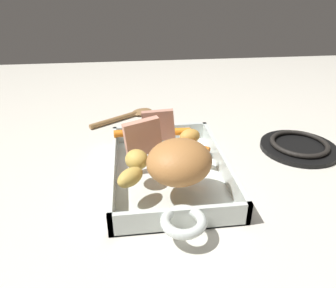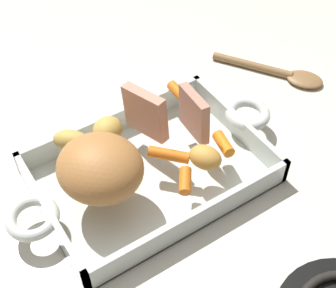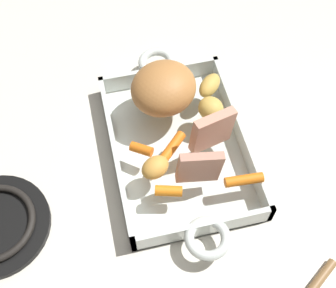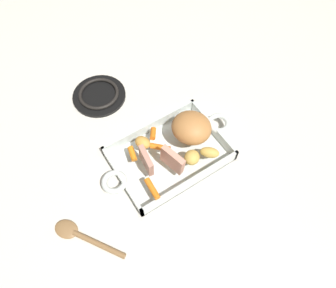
{
  "view_description": "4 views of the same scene",
  "coord_description": "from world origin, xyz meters",
  "px_view_note": "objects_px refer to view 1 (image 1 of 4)",
  "views": [
    {
      "loc": [
        -0.58,
        0.07,
        0.39
      ],
      "look_at": [
        0.02,
        -0.0,
        0.07
      ],
      "focal_mm": 33.38,
      "sensor_mm": 36.0,
      "label": 1
    },
    {
      "loc": [
        -0.24,
        -0.42,
        0.6
      ],
      "look_at": [
        0.02,
        -0.02,
        0.08
      ],
      "focal_mm": 50.79,
      "sensor_mm": 36.0,
      "label": 2
    },
    {
      "loc": [
        0.43,
        -0.12,
        0.74
      ],
      "look_at": [
        0.02,
        -0.03,
        0.07
      ],
      "focal_mm": 47.95,
      "sensor_mm": 36.0,
      "label": 3
    },
    {
      "loc": [
        0.26,
        0.4,
        0.89
      ],
      "look_at": [
        0.0,
        -0.01,
        0.07
      ],
      "focal_mm": 33.37,
      "sensor_mm": 36.0,
      "label": 4
    }
  ],
  "objects_px": {
    "potato_corner": "(130,177)",
    "stove_burner_rear": "(299,146)",
    "roasting_dish": "(168,169)",
    "pork_roast": "(179,162)",
    "roast_slice_thick": "(159,125)",
    "potato_golden_small": "(190,136)",
    "potato_whole": "(137,160)",
    "serving_spoon": "(130,115)",
    "roast_slice_outer": "(143,137)",
    "baby_carrot_northwest": "(175,148)",
    "baby_carrot_short": "(200,148)",
    "baby_carrot_long": "(128,133)",
    "baby_carrot_northeast": "(181,132)"
  },
  "relations": [
    {
      "from": "potato_whole",
      "to": "serving_spoon",
      "type": "distance_m",
      "value": 0.39
    },
    {
      "from": "baby_carrot_northeast",
      "to": "serving_spoon",
      "type": "height_order",
      "value": "baby_carrot_northeast"
    },
    {
      "from": "roasting_dish",
      "to": "potato_golden_small",
      "type": "bearing_deg",
      "value": -43.48
    },
    {
      "from": "roast_slice_thick",
      "to": "roast_slice_outer",
      "type": "distance_m",
      "value": 0.08
    },
    {
      "from": "baby_carrot_short",
      "to": "baby_carrot_long",
      "type": "xyz_separation_m",
      "value": [
        0.1,
        0.16,
        -0.0
      ]
    },
    {
      "from": "baby_carrot_short",
      "to": "baby_carrot_northeast",
      "type": "xyz_separation_m",
      "value": [
        0.09,
        0.03,
        0.0
      ]
    },
    {
      "from": "roasting_dish",
      "to": "pork_roast",
      "type": "relative_size",
      "value": 3.7
    },
    {
      "from": "potato_whole",
      "to": "potato_golden_small",
      "type": "xyz_separation_m",
      "value": [
        0.1,
        -0.13,
        -0.0
      ]
    },
    {
      "from": "baby_carrot_northeast",
      "to": "potato_corner",
      "type": "xyz_separation_m",
      "value": [
        -0.2,
        0.13,
        0.01
      ]
    },
    {
      "from": "roast_slice_thick",
      "to": "baby_carrot_northeast",
      "type": "bearing_deg",
      "value": -72.94
    },
    {
      "from": "baby_carrot_long",
      "to": "baby_carrot_northeast",
      "type": "distance_m",
      "value": 0.13
    },
    {
      "from": "roasting_dish",
      "to": "pork_roast",
      "type": "height_order",
      "value": "pork_roast"
    },
    {
      "from": "potato_corner",
      "to": "stove_burner_rear",
      "type": "height_order",
      "value": "potato_corner"
    },
    {
      "from": "roast_slice_outer",
      "to": "baby_carrot_short",
      "type": "xyz_separation_m",
      "value": [
        -0.01,
        -0.13,
        -0.03
      ]
    },
    {
      "from": "roast_slice_thick",
      "to": "baby_carrot_northwest",
      "type": "relative_size",
      "value": 1.17
    },
    {
      "from": "baby_carrot_short",
      "to": "serving_spoon",
      "type": "height_order",
      "value": "baby_carrot_short"
    },
    {
      "from": "baby_carrot_northeast",
      "to": "potato_whole",
      "type": "height_order",
      "value": "potato_whole"
    },
    {
      "from": "potato_golden_small",
      "to": "serving_spoon",
      "type": "xyz_separation_m",
      "value": [
        0.29,
        0.14,
        -0.06
      ]
    },
    {
      "from": "potato_corner",
      "to": "potato_whole",
      "type": "bearing_deg",
      "value": -13.9
    },
    {
      "from": "roast_slice_outer",
      "to": "potato_whole",
      "type": "bearing_deg",
      "value": 165.0
    },
    {
      "from": "baby_carrot_short",
      "to": "potato_whole",
      "type": "distance_m",
      "value": 0.15
    },
    {
      "from": "roast_slice_outer",
      "to": "potato_golden_small",
      "type": "xyz_separation_m",
      "value": [
        0.04,
        -0.11,
        -0.02
      ]
    },
    {
      "from": "potato_corner",
      "to": "roast_slice_thick",
      "type": "bearing_deg",
      "value": -21.46
    },
    {
      "from": "baby_carrot_long",
      "to": "potato_whole",
      "type": "distance_m",
      "value": 0.15
    },
    {
      "from": "roast_slice_thick",
      "to": "baby_carrot_long",
      "type": "distance_m",
      "value": 0.08
    },
    {
      "from": "potato_whole",
      "to": "serving_spoon",
      "type": "relative_size",
      "value": 0.24
    },
    {
      "from": "pork_roast",
      "to": "roast_slice_outer",
      "type": "distance_m",
      "value": 0.13
    },
    {
      "from": "roast_slice_thick",
      "to": "potato_golden_small",
      "type": "relative_size",
      "value": 1.44
    },
    {
      "from": "baby_carrot_long",
      "to": "roast_slice_thick",
      "type": "bearing_deg",
      "value": -109.54
    },
    {
      "from": "roast_slice_thick",
      "to": "baby_carrot_short",
      "type": "distance_m",
      "value": 0.12
    },
    {
      "from": "pork_roast",
      "to": "baby_carrot_northeast",
      "type": "bearing_deg",
      "value": -10.44
    },
    {
      "from": "baby_carrot_northwest",
      "to": "stove_burner_rear",
      "type": "relative_size",
      "value": 0.33
    },
    {
      "from": "pork_roast",
      "to": "roast_slice_outer",
      "type": "height_order",
      "value": "roast_slice_outer"
    },
    {
      "from": "baby_carrot_short",
      "to": "baby_carrot_northwest",
      "type": "height_order",
      "value": "baby_carrot_short"
    },
    {
      "from": "roasting_dish",
      "to": "roast_slice_thick",
      "type": "distance_m",
      "value": 0.11
    },
    {
      "from": "roasting_dish",
      "to": "roast_slice_outer",
      "type": "height_order",
      "value": "roast_slice_outer"
    },
    {
      "from": "baby_carrot_northwest",
      "to": "potato_corner",
      "type": "xyz_separation_m",
      "value": [
        -0.11,
        0.1,
        0.01
      ]
    },
    {
      "from": "roast_slice_thick",
      "to": "roast_slice_outer",
      "type": "height_order",
      "value": "roast_slice_outer"
    },
    {
      "from": "potato_corner",
      "to": "potato_whole",
      "type": "relative_size",
      "value": 1.19
    },
    {
      "from": "potato_golden_small",
      "to": "serving_spoon",
      "type": "bearing_deg",
      "value": 25.49
    },
    {
      "from": "roasting_dish",
      "to": "potato_corner",
      "type": "bearing_deg",
      "value": 137.96
    },
    {
      "from": "baby_carrot_long",
      "to": "potato_golden_small",
      "type": "bearing_deg",
      "value": -110.48
    },
    {
      "from": "roast_slice_outer",
      "to": "potato_golden_small",
      "type": "height_order",
      "value": "roast_slice_outer"
    },
    {
      "from": "baby_carrot_short",
      "to": "baby_carrot_long",
      "type": "bearing_deg",
      "value": 57.78
    },
    {
      "from": "baby_carrot_short",
      "to": "stove_burner_rear",
      "type": "bearing_deg",
      "value": -76.84
    },
    {
      "from": "serving_spoon",
      "to": "potato_whole",
      "type": "bearing_deg",
      "value": -122.09
    },
    {
      "from": "pork_roast",
      "to": "baby_carrot_short",
      "type": "xyz_separation_m",
      "value": [
        0.1,
        -0.06,
        -0.03
      ]
    },
    {
      "from": "roast_slice_thick",
      "to": "baby_carrot_long",
      "type": "height_order",
      "value": "roast_slice_thick"
    },
    {
      "from": "pork_roast",
      "to": "stove_burner_rear",
      "type": "distance_m",
      "value": 0.38
    },
    {
      "from": "baby_carrot_long",
      "to": "baby_carrot_northeast",
      "type": "xyz_separation_m",
      "value": [
        -0.01,
        -0.13,
        0.0
      ]
    }
  ]
}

